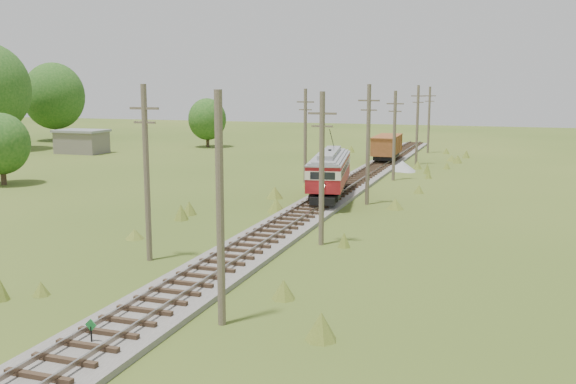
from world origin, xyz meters
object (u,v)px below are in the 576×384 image
(streetcar, at_px, (330,170))
(gondola, at_px, (387,146))
(switch_marker, at_px, (91,331))
(gravel_pile, at_px, (403,166))

(streetcar, distance_m, gondola, 25.24)
(switch_marker, distance_m, streetcar, 30.50)
(gravel_pile, bearing_deg, gondola, 114.70)
(switch_marker, height_order, gondola, gondola)
(switch_marker, bearing_deg, gravel_pile, 86.47)
(switch_marker, relative_size, streetcar, 0.10)
(gondola, bearing_deg, gravel_pile, -66.84)
(gravel_pile, bearing_deg, switch_marker, -93.53)
(streetcar, relative_size, gravel_pile, 3.62)
(switch_marker, distance_m, gondola, 55.71)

